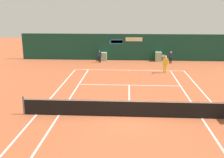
% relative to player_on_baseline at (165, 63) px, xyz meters
% --- Properties ---
extents(ground_plane, '(80.00, 80.00, 0.01)m').
position_rel_player_on_baseline_xyz_m(ground_plane, '(-3.33, -10.18, -0.97)').
color(ground_plane, '#B25633').
extents(tennis_net, '(12.10, 0.10, 1.07)m').
position_rel_player_on_baseline_xyz_m(tennis_net, '(-3.33, -10.75, -0.46)').
color(tennis_net, '#4C4C51').
rests_on(tennis_net, ground_plane).
extents(sponsor_back_wall, '(25.00, 1.02, 3.01)m').
position_rel_player_on_baseline_xyz_m(sponsor_back_wall, '(-3.31, 6.22, 0.48)').
color(sponsor_back_wall, '#144233').
rests_on(sponsor_back_wall, ground_plane).
extents(player_on_baseline, '(0.71, 0.67, 1.84)m').
position_rel_player_on_baseline_xyz_m(player_on_baseline, '(0.00, 0.00, 0.00)').
color(player_on_baseline, yellow).
rests_on(player_on_baseline, ground_plane).
extents(ball_kid_centre_post, '(0.45, 0.20, 1.34)m').
position_rel_player_on_baseline_xyz_m(ball_kid_centre_post, '(-6.58, 4.56, -0.20)').
color(ball_kid_centre_post, black).
rests_on(ball_kid_centre_post, ground_plane).
extents(ball_kid_right_post, '(0.44, 0.18, 1.31)m').
position_rel_player_on_baseline_xyz_m(ball_kid_right_post, '(1.20, 4.56, -0.22)').
color(ball_kid_right_post, black).
rests_on(ball_kid_right_post, ground_plane).
extents(tennis_ball_mid_court, '(0.07, 0.07, 0.07)m').
position_rel_player_on_baseline_xyz_m(tennis_ball_mid_court, '(-8.20, -9.08, -0.94)').
color(tennis_ball_mid_court, '#CCE033').
rests_on(tennis_ball_mid_court, ground_plane).
extents(tennis_ball_by_sideline, '(0.07, 0.07, 0.07)m').
position_rel_player_on_baseline_xyz_m(tennis_ball_by_sideline, '(-2.69, -1.04, -0.94)').
color(tennis_ball_by_sideline, '#CCE033').
rests_on(tennis_ball_by_sideline, ground_plane).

